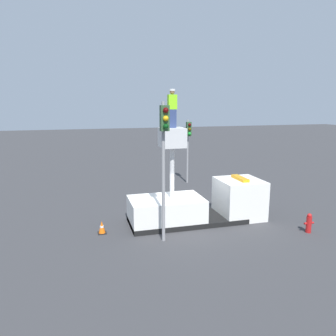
% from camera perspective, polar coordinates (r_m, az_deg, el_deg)
% --- Properties ---
extents(ground_plane, '(120.00, 120.00, 0.00)m').
position_cam_1_polar(ground_plane, '(16.46, 3.29, -9.35)').
color(ground_plane, '#38383A').
extents(bucket_truck, '(6.73, 2.24, 4.67)m').
position_cam_1_polar(bucket_truck, '(16.37, 5.38, -6.18)').
color(bucket_truck, black).
rests_on(bucket_truck, ground).
extents(worker, '(0.40, 0.26, 1.75)m').
position_cam_1_polar(worker, '(15.17, 0.73, 10.33)').
color(worker, navy).
rests_on(worker, bucket_truck).
extents(traffic_light_pole, '(0.34, 0.57, 5.86)m').
position_cam_1_polar(traffic_light_pole, '(13.13, -0.68, 3.96)').
color(traffic_light_pole, gray).
rests_on(traffic_light_pole, ground).
extents(traffic_light_across, '(0.34, 0.57, 4.61)m').
position_cam_1_polar(traffic_light_across, '(23.49, 3.56, 5.13)').
color(traffic_light_across, gray).
rests_on(traffic_light_across, ground).
extents(fire_hydrant, '(0.48, 0.24, 0.90)m').
position_cam_1_polar(fire_hydrant, '(16.34, 23.33, -8.81)').
color(fire_hydrant, red).
rests_on(fire_hydrant, ground).
extents(traffic_cone_rear, '(0.39, 0.39, 0.58)m').
position_cam_1_polar(traffic_cone_rear, '(15.30, -11.44, -10.13)').
color(traffic_cone_rear, black).
rests_on(traffic_cone_rear, ground).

